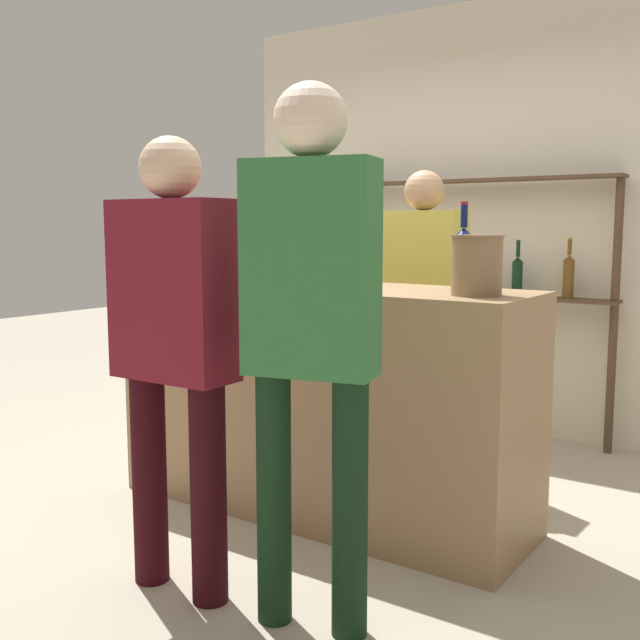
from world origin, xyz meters
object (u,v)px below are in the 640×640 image
Objects in this scene: customer_center at (174,333)px; ice_bucket at (477,265)px; counter_bottle_1 at (191,253)px; counter_bottle_3 at (463,257)px; cork_jar at (218,265)px; customer_right at (311,313)px; server_behind_counter at (422,297)px; counter_bottle_0 at (339,260)px; counter_bottle_2 at (307,253)px.

ice_bucket is at bearing -42.01° from customer_center.
customer_center reaches higher than counter_bottle_1.
counter_bottle_3 is 1.57× the size of ice_bucket.
customer_right reaches higher than cork_jar.
counter_bottle_3 is 1.03m from customer_right.
counter_bottle_1 is 0.15m from cork_jar.
ice_bucket is 0.14× the size of server_behind_counter.
counter_bottle_1 is 1.37m from counter_bottle_3.
ice_bucket is 1.51× the size of cork_jar.
counter_bottle_0 is 0.92× the size of counter_bottle_1.
counter_bottle_2 is 0.94× the size of counter_bottle_3.
server_behind_counter is 0.92× the size of customer_right.
counter_bottle_1 is 1.49× the size of ice_bucket.
counter_bottle_1 is 0.22× the size of server_behind_counter.
counter_bottle_1 is (-0.82, -0.09, 0.02)m from counter_bottle_0.
ice_bucket is 0.86m from customer_right.
counter_bottle_3 is (0.53, 0.17, 0.02)m from counter_bottle_0.
counter_bottle_3 is at bearing -31.18° from customer_center.
customer_right reaches higher than counter_bottle_1.
counter_bottle_1 reaches higher than cork_jar.
counter_bottle_3 is 2.37× the size of cork_jar.
customer_center is (0.24, -1.16, -0.25)m from counter_bottle_2.
ice_bucket is (1.01, -0.26, -0.02)m from counter_bottle_2.
counter_bottle_3 is 1.24m from cork_jar.
counter_bottle_2 is at bearing -22.68° from server_behind_counter.
counter_bottle_2 is at bearing 10.57° from customer_center.
counter_bottle_0 is 0.82m from counter_bottle_1.
counter_bottle_3 reaches higher than counter_bottle_0.
cork_jar is at bearing -32.96° from server_behind_counter.
ice_bucket is 0.13× the size of customer_right.
counter_bottle_0 is 0.20× the size of customer_center.
counter_bottle_2 is 2.24× the size of cork_jar.
server_behind_counter is (-0.70, 0.93, -0.24)m from ice_bucket.
customer_center reaches higher than counter_bottle_0.
counter_bottle_0 is 2.07× the size of cork_jar.
counter_bottle_0 is 0.67m from ice_bucket.
counter_bottle_3 is 1.28m from customer_center.
cork_jar is at bearing -170.55° from counter_bottle_3.
counter_bottle_1 is 0.58m from counter_bottle_2.
ice_bucket is (1.49, 0.07, -0.02)m from counter_bottle_1.
counter_bottle_3 is at bearing 39.68° from server_behind_counter.
cork_jar is 1.17m from server_behind_counter.
counter_bottle_3 reaches higher than counter_bottle_1.
ice_bucket is 1.21m from customer_center.
counter_bottle_0 is 0.95m from customer_center.
customer_right reaches higher than ice_bucket.
counter_bottle_3 is 0.21× the size of customer_right.
counter_bottle_1 is 1.01× the size of counter_bottle_2.
customer_right is (1.27, -0.76, -0.14)m from counter_bottle_1.
cork_jar is (-0.35, -0.27, -0.06)m from counter_bottle_2.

